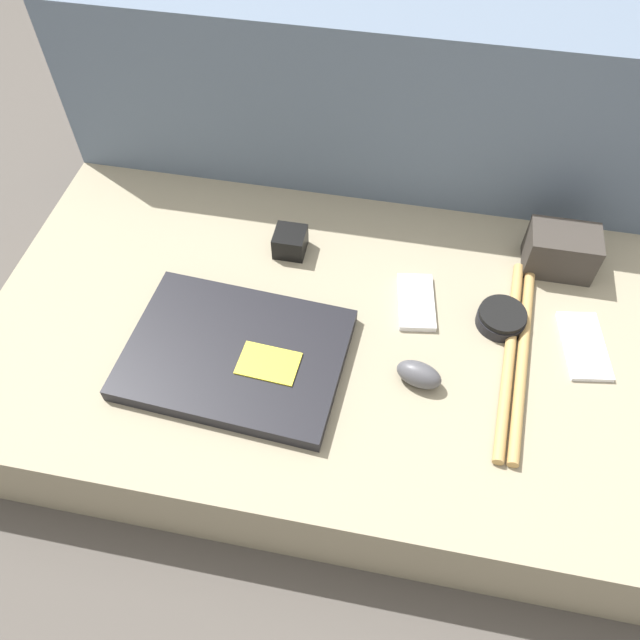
# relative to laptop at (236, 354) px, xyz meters

# --- Properties ---
(ground_plane) EXTENTS (8.00, 8.00, 0.00)m
(ground_plane) POSITION_rel_laptop_xyz_m (0.12, 0.08, -0.17)
(ground_plane) COLOR #4C4742
(couch_seat) EXTENTS (1.09, 0.63, 0.16)m
(couch_seat) POSITION_rel_laptop_xyz_m (0.12, 0.08, -0.09)
(couch_seat) COLOR gray
(couch_seat) RESTS_ON ground_plane
(couch_backrest) EXTENTS (1.09, 0.20, 0.48)m
(couch_backrest) POSITION_rel_laptop_xyz_m (0.12, 0.50, 0.07)
(couch_backrest) COLOR slate
(couch_backrest) RESTS_ON ground_plane
(laptop) EXTENTS (0.35, 0.26, 0.03)m
(laptop) POSITION_rel_laptop_xyz_m (0.00, 0.00, 0.00)
(laptop) COLOR black
(laptop) RESTS_ON couch_seat
(computer_mouse) EXTENTS (0.08, 0.05, 0.04)m
(computer_mouse) POSITION_rel_laptop_xyz_m (0.28, 0.01, 0.01)
(computer_mouse) COLOR #4C4C51
(computer_mouse) RESTS_ON couch_seat
(speaker_puck) EXTENTS (0.08, 0.08, 0.03)m
(speaker_puck) POSITION_rel_laptop_xyz_m (0.40, 0.15, 0.00)
(speaker_puck) COLOR black
(speaker_puck) RESTS_ON couch_seat
(phone_silver) EXTENTS (0.08, 0.14, 0.01)m
(phone_silver) POSITION_rel_laptop_xyz_m (0.53, 0.12, -0.01)
(phone_silver) COLOR silver
(phone_silver) RESTS_ON couch_seat
(phone_black) EXTENTS (0.08, 0.12, 0.01)m
(phone_black) POSITION_rel_laptop_xyz_m (0.26, 0.16, -0.01)
(phone_black) COLOR silver
(phone_black) RESTS_ON couch_seat
(camera_pouch) EXTENTS (0.11, 0.08, 0.08)m
(camera_pouch) POSITION_rel_laptop_xyz_m (0.49, 0.29, 0.03)
(camera_pouch) COLOR #38332D
(camera_pouch) RESTS_ON couch_seat
(charger_brick) EXTENTS (0.05, 0.05, 0.04)m
(charger_brick) POSITION_rel_laptop_xyz_m (0.03, 0.24, 0.01)
(charger_brick) COLOR black
(charger_brick) RESTS_ON couch_seat
(drumstick_pair) EXTENTS (0.06, 0.38, 0.02)m
(drumstick_pair) POSITION_rel_laptop_xyz_m (0.42, 0.08, -0.00)
(drumstick_pair) COLOR tan
(drumstick_pair) RESTS_ON couch_seat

